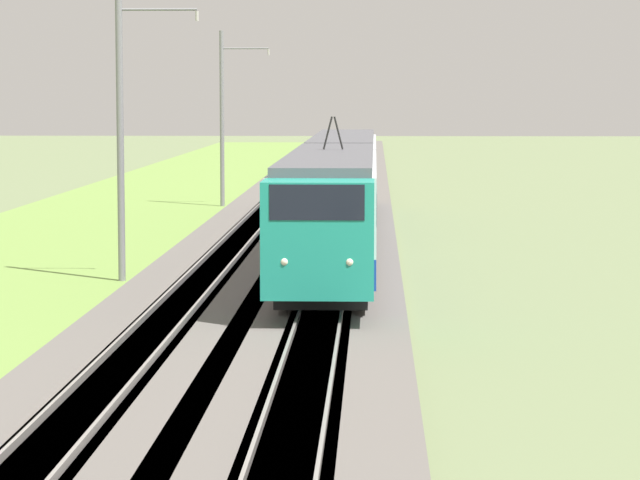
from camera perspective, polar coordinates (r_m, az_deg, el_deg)
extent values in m
cube|color=#605B56|center=(57.21, -3.13, -0.23)|extent=(240.00, 4.40, 0.30)
cube|color=#605B56|center=(56.99, 0.70, -0.25)|extent=(240.00, 4.40, 0.30)
cube|color=#4C4238|center=(57.21, -3.13, -0.23)|extent=(240.00, 1.57, 0.30)
cube|color=gray|center=(57.24, -3.66, -0.01)|extent=(240.00, 0.07, 0.15)
cube|color=gray|center=(57.15, -2.60, -0.01)|extent=(240.00, 0.07, 0.15)
cube|color=#4C4238|center=(56.99, 0.70, -0.25)|extent=(240.00, 1.57, 0.30)
cube|color=gray|center=(56.99, 0.16, -0.02)|extent=(240.00, 0.07, 0.15)
cube|color=gray|center=(56.96, 1.24, -0.03)|extent=(240.00, 0.07, 0.15)
cube|color=olive|center=(58.18, -9.56, -0.30)|extent=(240.00, 12.80, 0.12)
cube|color=teal|center=(36.66, -0.06, 0.06)|extent=(1.86, 2.70, 2.82)
cube|color=black|center=(36.31, -0.08, 1.50)|extent=(1.34, 2.25, 0.85)
sphere|color=#F2EAC6|center=(35.87, -1.35, -0.82)|extent=(0.20, 0.20, 0.20)
sphere|color=#F2EAC6|center=(35.82, 1.12, -0.83)|extent=(0.20, 0.20, 0.20)
cube|color=navy|center=(46.84, 0.40, 0.01)|extent=(18.39, 2.82, 0.79)
cube|color=silver|center=(46.72, 0.40, 1.73)|extent=(18.39, 2.82, 2.03)
cube|color=black|center=(46.71, 0.40, 1.93)|extent=(16.92, 2.84, 0.85)
cube|color=#515156|center=(46.66, 0.40, 3.13)|extent=(18.39, 2.59, 0.25)
cube|color=black|center=(46.91, 0.40, -0.80)|extent=(17.47, 2.39, 0.55)
cylinder|color=black|center=(39.57, -0.68, -1.77)|extent=(0.86, 0.12, 0.86)
cylinder|color=black|center=(39.53, 0.86, -1.77)|extent=(0.86, 0.12, 0.86)
cube|color=navy|center=(66.68, 0.90, 1.67)|extent=(20.25, 2.82, 0.79)
cube|color=silver|center=(66.60, 0.91, 2.88)|extent=(20.25, 2.82, 2.03)
cube|color=black|center=(66.59, 0.91, 3.02)|extent=(18.63, 2.84, 0.85)
cube|color=#515156|center=(66.56, 0.91, 3.86)|extent=(20.25, 2.59, 0.25)
cube|color=black|center=(66.73, 0.90, 1.10)|extent=(19.24, 2.39, 0.55)
cylinder|color=black|center=(49.39, 0.30, 4.05)|extent=(0.06, 0.33, 1.08)
cylinder|color=black|center=(49.38, 0.70, 4.05)|extent=(0.06, 0.33, 1.08)
cube|color=black|center=(39.67, 0.09, -3.03)|extent=(0.10, 0.10, 0.00)
cylinder|color=slate|center=(46.96, -7.53, 3.99)|extent=(0.22, 0.22, 9.35)
cylinder|color=slate|center=(46.83, -6.13, 8.63)|extent=(0.08, 2.40, 0.08)
cylinder|color=#B2ADA8|center=(46.66, -4.65, 8.40)|extent=(0.10, 0.10, 0.30)
cylinder|color=slate|center=(77.70, -3.71, 4.53)|extent=(0.22, 0.22, 9.07)
cylinder|color=slate|center=(77.61, -2.84, 7.22)|extent=(0.08, 2.40, 0.08)
cylinder|color=#B2ADA8|center=(77.51, -1.95, 7.08)|extent=(0.10, 0.10, 0.30)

